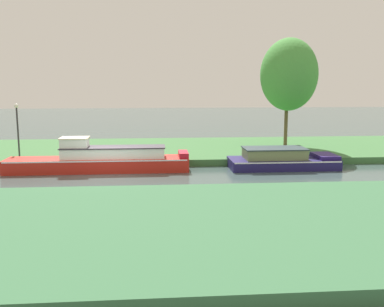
# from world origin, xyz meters

# --- Properties ---
(ground_plane) EXTENTS (120.00, 120.00, 0.00)m
(ground_plane) POSITION_xyz_m (0.00, 0.00, 0.00)
(ground_plane) COLOR #3E5351
(riverbank_far) EXTENTS (72.00, 10.00, 0.40)m
(riverbank_far) POSITION_xyz_m (0.00, 7.00, 0.20)
(riverbank_far) COLOR #40733E
(riverbank_far) RESTS_ON ground_plane
(riverbank_near) EXTENTS (72.00, 10.00, 0.40)m
(riverbank_near) POSITION_xyz_m (0.00, -9.00, 0.20)
(riverbank_near) COLOR #396C44
(riverbank_near) RESTS_ON ground_plane
(red_barge) EXTENTS (9.77, 1.78, 1.86)m
(red_barge) POSITION_xyz_m (-0.41, 1.20, 0.60)
(red_barge) COLOR red
(red_barge) RESTS_ON ground_plane
(navy_narrowboat) EXTENTS (6.00, 2.27, 1.17)m
(navy_narrowboat) POSITION_xyz_m (9.57, 1.20, 0.48)
(navy_narrowboat) COLOR navy
(navy_narrowboat) RESTS_ON ground_plane
(willow_tree_left) EXTENTS (3.83, 4.52, 7.35)m
(willow_tree_left) POSITION_xyz_m (11.63, 7.15, 5.28)
(willow_tree_left) COLOR brown
(willow_tree_left) RESTS_ON riverbank_far
(lamp_post) EXTENTS (0.24, 0.24, 3.14)m
(lamp_post) POSITION_xyz_m (-5.52, 3.81, 2.36)
(lamp_post) COLOR #333338
(lamp_post) RESTS_ON riverbank_far
(mooring_post_near) EXTENTS (0.14, 0.14, 0.77)m
(mooring_post_near) POSITION_xyz_m (1.36, 2.41, 0.78)
(mooring_post_near) COLOR #49342F
(mooring_post_near) RESTS_ON riverbank_far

